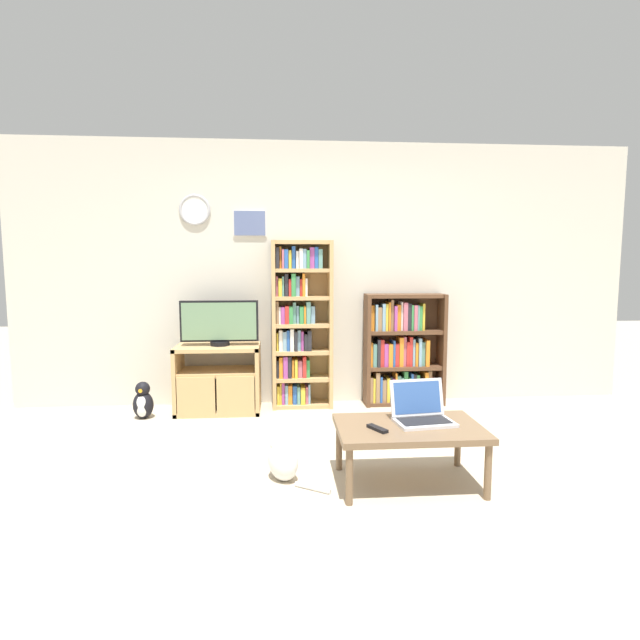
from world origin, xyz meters
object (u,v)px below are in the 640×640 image
object	(u,v)px
television	(219,323)
remote_near_laptop	(377,429)
cat	(283,460)
penguin_figurine	(143,402)
tv_stand	(218,378)
laptop	(421,412)
bookshelf_short	(401,352)
coffee_table	(409,432)
bookshelf_tall	(299,324)

from	to	relation	value
television	remote_near_laptop	world-z (taller)	television
cat	penguin_figurine	size ratio (longest dim) A/B	1.27
tv_stand	remote_near_laptop	bearing A→B (deg)	-56.32
laptop	bookshelf_short	bearing A→B (deg)	73.14
coffee_table	penguin_figurine	distance (m)	2.58
television	bookshelf_short	world-z (taller)	bookshelf_short
coffee_table	laptop	xyz separation A→B (m)	(0.10, 0.07, 0.11)
coffee_table	tv_stand	bearing A→B (deg)	129.50
tv_stand	penguin_figurine	xyz separation A→B (m)	(-0.66, -0.17, -0.17)
coffee_table	laptop	world-z (taller)	laptop
television	tv_stand	bearing A→B (deg)	-167.81
bookshelf_short	remote_near_laptop	world-z (taller)	bookshelf_short
bookshelf_short	cat	distance (m)	2.13
bookshelf_short	coffee_table	distance (m)	1.89
laptop	penguin_figurine	bearing A→B (deg)	138.65
penguin_figurine	remote_near_laptop	bearing A→B (deg)	-41.05
bookshelf_tall	cat	world-z (taller)	bookshelf_tall
cat	penguin_figurine	bearing A→B (deg)	96.21
bookshelf_short	cat	xyz separation A→B (m)	(-1.20, -1.72, -0.39)
bookshelf_tall	coffee_table	bearing A→B (deg)	-71.03
remote_near_laptop	cat	bearing A→B (deg)	-47.41
bookshelf_tall	cat	size ratio (longest dim) A/B	3.79
bookshelf_short	penguin_figurine	world-z (taller)	bookshelf_short
bookshelf_tall	bookshelf_short	bearing A→B (deg)	0.44
bookshelf_tall	coffee_table	world-z (taller)	bookshelf_tall
television	bookshelf_tall	size ratio (longest dim) A/B	0.45
television	coffee_table	world-z (taller)	television
bookshelf_tall	coffee_table	distance (m)	2.00
cat	tv_stand	bearing A→B (deg)	75.19
tv_stand	cat	bearing A→B (deg)	-69.18
bookshelf_short	laptop	size ratio (longest dim) A/B	2.79
remote_near_laptop	tv_stand	bearing A→B (deg)	-85.06
laptop	penguin_figurine	world-z (taller)	laptop
coffee_table	cat	size ratio (longest dim) A/B	2.13
coffee_table	remote_near_laptop	bearing A→B (deg)	-161.13
television	cat	size ratio (longest dim) A/B	1.69
bookshelf_short	remote_near_laptop	bearing A→B (deg)	-107.74
tv_stand	cat	xyz separation A→B (m)	(0.60, -1.58, -0.19)
tv_stand	television	distance (m)	0.53
bookshelf_short	coffee_table	bearing A→B (deg)	-102.08
cat	coffee_table	bearing A→B (deg)	-44.30
tv_stand	cat	distance (m)	1.70
bookshelf_short	coffee_table	world-z (taller)	bookshelf_short
cat	laptop	bearing A→B (deg)	-38.69
tv_stand	television	world-z (taller)	television
coffee_table	laptop	distance (m)	0.16
remote_near_laptop	television	bearing A→B (deg)	-85.60
television	cat	distance (m)	1.84
laptop	remote_near_laptop	bearing A→B (deg)	-162.20
penguin_figurine	cat	bearing A→B (deg)	-48.16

